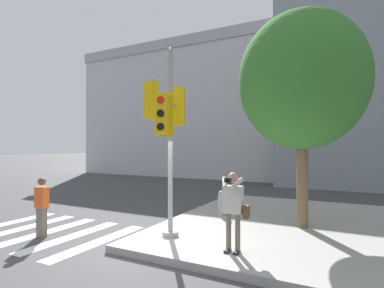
{
  "coord_description": "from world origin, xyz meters",
  "views": [
    {
      "loc": [
        4.28,
        -5.55,
        2.38
      ],
      "look_at": [
        1.02,
        0.77,
        2.43
      ],
      "focal_mm": 28.0,
      "sensor_mm": 36.0,
      "label": 1
    }
  ],
  "objects_px": {
    "traffic_signal_pole": "(166,121)",
    "fire_hydrant": "(221,203)",
    "person_photographer": "(234,204)",
    "pedestrian_distant": "(42,206)",
    "street_tree": "(302,81)"
  },
  "relations": [
    {
      "from": "street_tree",
      "to": "fire_hydrant",
      "type": "relative_size",
      "value": 7.53
    },
    {
      "from": "traffic_signal_pole",
      "to": "street_tree",
      "type": "height_order",
      "value": "street_tree"
    },
    {
      "from": "street_tree",
      "to": "pedestrian_distant",
      "type": "bearing_deg",
      "value": -149.92
    },
    {
      "from": "traffic_signal_pole",
      "to": "fire_hydrant",
      "type": "bearing_deg",
      "value": 80.77
    },
    {
      "from": "traffic_signal_pole",
      "to": "pedestrian_distant",
      "type": "bearing_deg",
      "value": -160.1
    },
    {
      "from": "person_photographer",
      "to": "fire_hydrant",
      "type": "distance_m",
      "value": 3.38
    },
    {
      "from": "traffic_signal_pole",
      "to": "person_photographer",
      "type": "xyz_separation_m",
      "value": [
        1.89,
        -0.34,
        -1.85
      ]
    },
    {
      "from": "traffic_signal_pole",
      "to": "fire_hydrant",
      "type": "height_order",
      "value": "traffic_signal_pole"
    },
    {
      "from": "person_photographer",
      "to": "fire_hydrant",
      "type": "xyz_separation_m",
      "value": [
        -1.46,
        2.99,
        -0.61
      ]
    },
    {
      "from": "pedestrian_distant",
      "to": "fire_hydrant",
      "type": "relative_size",
      "value": 1.98
    },
    {
      "from": "fire_hydrant",
      "to": "street_tree",
      "type": "bearing_deg",
      "value": -6.39
    },
    {
      "from": "street_tree",
      "to": "person_photographer",
      "type": "bearing_deg",
      "value": -110.69
    },
    {
      "from": "traffic_signal_pole",
      "to": "street_tree",
      "type": "distance_m",
      "value": 3.93
    },
    {
      "from": "pedestrian_distant",
      "to": "fire_hydrant",
      "type": "bearing_deg",
      "value": 46.75
    },
    {
      "from": "traffic_signal_pole",
      "to": "fire_hydrant",
      "type": "distance_m",
      "value": 3.64
    }
  ]
}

